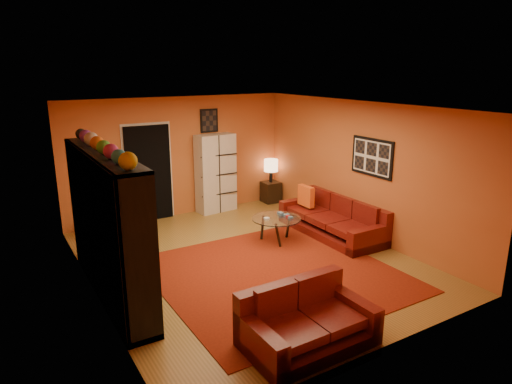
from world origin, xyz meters
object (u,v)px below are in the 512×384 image
tv (113,230)px  side_table (271,192)px  loveseat (304,320)px  storage_cabinet (216,173)px  sofa (335,220)px  bowl_chair (104,222)px  table_lamp (271,166)px  coffee_table (276,220)px  entertainment_unit (108,226)px

tv → side_table: 5.35m
loveseat → storage_cabinet: (1.42, 5.22, 0.60)m
sofa → bowl_chair: size_ratio=3.72×
tv → table_lamp: tv is taller
tv → bowl_chair: (0.42, 2.59, -0.72)m
side_table → table_lamp: table_lamp is taller
side_table → table_lamp: (0.00, 0.00, 0.65)m
coffee_table → table_lamp: 2.69m
entertainment_unit → storage_cabinet: 4.16m
tv → coffee_table: bearing=-79.8°
loveseat → side_table: loveseat is taller
tv → loveseat: bearing=-145.5°
sofa → side_table: size_ratio=4.66×
entertainment_unit → table_lamp: entertainment_unit is taller
tv → bowl_chair: tv is taller
loveseat → entertainment_unit: bearing=33.8°
entertainment_unit → storage_cabinet: size_ratio=1.70×
bowl_chair → coffee_table: bearing=-36.8°
storage_cabinet → loveseat: bearing=-110.9°
entertainment_unit → sofa: entertainment_unit is taller
bowl_chair → loveseat: bearing=-76.5°
tv → loveseat: size_ratio=0.63×
side_table → table_lamp: bearing=90.0°
loveseat → bowl_chair: size_ratio=2.46×
loveseat → storage_cabinet: size_ratio=0.87×
tv → side_table: bearing=-57.6°
bowl_chair → table_lamp: table_lamp is taller
storage_cabinet → bowl_chair: storage_cabinet is taller
sofa → loveseat: (-2.77, -2.67, 0.00)m
sofa → storage_cabinet: bearing=118.6°
loveseat → tv: bearing=34.0°
side_table → loveseat: bearing=-119.1°
table_lamp → bowl_chair: bearing=-176.5°
coffee_table → side_table: bearing=59.2°
tv → side_table: (4.47, 2.84, -0.75)m
entertainment_unit → tv: (0.05, -0.09, -0.05)m
entertainment_unit → table_lamp: size_ratio=5.37×
sofa → bowl_chair: sofa is taller
storage_cabinet → table_lamp: bearing=-7.7°
sofa → table_lamp: table_lamp is taller
tv → table_lamp: 5.30m
bowl_chair → table_lamp: 4.11m
entertainment_unit → coffee_table: bearing=8.6°
coffee_table → sofa: bearing=-10.3°
coffee_table → bowl_chair: (-2.70, 2.02, -0.14)m
loveseat → storage_cabinet: 5.44m
entertainment_unit → table_lamp: (4.53, 2.75, -0.15)m
entertainment_unit → tv: size_ratio=3.09×
bowl_chair → side_table: size_ratio=1.25×
coffee_table → entertainment_unit: bearing=-171.4°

